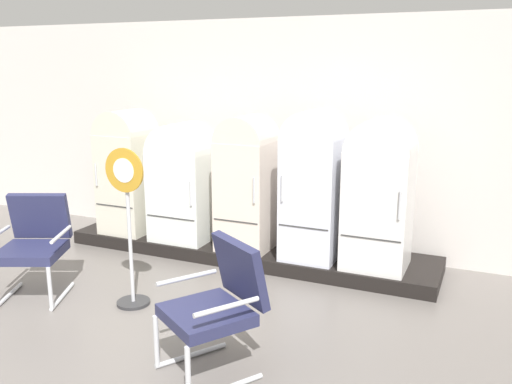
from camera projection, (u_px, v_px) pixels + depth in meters
name	position (u px, v px, depth m)	size (l,w,h in m)	color
back_wall	(268.00, 133.00, 6.85)	(11.76, 0.12, 2.81)	silver
display_plinth	(247.00, 249.00, 6.59)	(4.50, 0.95, 0.16)	black
refrigerator_0	(128.00, 168.00, 6.90)	(0.59, 0.64, 1.56)	silver
refrigerator_1	(183.00, 179.00, 6.60)	(0.70, 0.66, 1.43)	white
refrigerator_2	(247.00, 179.00, 6.25)	(0.59, 0.65, 1.55)	silver
refrigerator_3	(313.00, 180.00, 5.93)	(0.60, 0.66, 1.64)	white
refrigerator_4	(379.00, 190.00, 5.65)	(0.66, 0.65, 1.58)	white
armchair_left	(34.00, 241.00, 5.39)	(0.82, 0.86, 1.01)	silver
armchair_right	(218.00, 301.00, 4.02)	(0.86, 0.89, 1.01)	silver
sign_stand	(129.00, 234.00, 5.11)	(0.41, 0.32, 1.53)	#2D2D30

